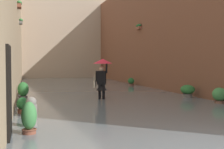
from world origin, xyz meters
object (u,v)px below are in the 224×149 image
object	(u,v)px
potted_plant_mid_left	(131,82)
potted_plant_far_right	(23,92)
potted_plant_far_left	(188,91)
mooring_bollard	(31,114)
potted_plant_mid_right	(29,120)
potted_plant_near_right	(23,107)
person_wading	(102,72)
potted_plant_near_left	(219,96)

from	to	relation	value
potted_plant_mid_left	potted_plant_far_right	xyz separation A→B (m)	(7.42, 7.30, 0.19)
potted_plant_far_left	mooring_bollard	distance (m)	8.45
mooring_bollard	potted_plant_far_right	bearing A→B (deg)	-87.15
potted_plant_far_right	potted_plant_far_left	bearing A→B (deg)	176.02
potted_plant_mid_right	potted_plant_near_right	distance (m)	3.00
person_wading	potted_plant_mid_right	world-z (taller)	person_wading
potted_plant_near_left	potted_plant_far_left	xyz separation A→B (m)	(0.25, -2.06, -0.01)
potted_plant_mid_right	potted_plant_mid_left	bearing A→B (deg)	-118.97
person_wading	potted_plant_mid_left	bearing A→B (deg)	-118.91
potted_plant_far_right	potted_plant_near_right	size ratio (longest dim) A/B	1.48
potted_plant_mid_left	potted_plant_near_right	bearing A→B (deg)	53.65
person_wading	potted_plant_near_right	distance (m)	4.55
potted_plant_mid_left	potted_plant_near_right	world-z (taller)	potted_plant_mid_left
person_wading	potted_plant_far_left	bearing A→B (deg)	171.93
person_wading	potted_plant_mid_left	distance (m)	8.34
potted_plant_mid_left	potted_plant_far_right	distance (m)	10.41
potted_plant_far_right	mooring_bollard	distance (m)	4.97
potted_plant_mid_right	potted_plant_near_left	world-z (taller)	potted_plant_mid_right
potted_plant_mid_left	potted_plant_near_left	distance (m)	9.88
person_wading	potted_plant_near_right	world-z (taller)	person_wading
potted_plant_near_left	potted_plant_far_left	distance (m)	2.08
person_wading	mooring_bollard	size ratio (longest dim) A/B	2.21
potted_plant_mid_right	mooring_bollard	distance (m)	0.82
person_wading	potted_plant_mid_right	size ratio (longest dim) A/B	2.26
potted_plant_near_left	potted_plant_near_right	xyz separation A→B (m)	(7.68, 0.20, -0.09)
person_wading	potted_plant_near_right	bearing A→B (deg)	39.67
potted_plant_near_left	potted_plant_mid_right	bearing A→B (deg)	23.08
person_wading	potted_plant_far_left	distance (m)	4.16
potted_plant_mid_right	potted_plant_far_right	bearing A→B (deg)	-88.18
potted_plant_near_left	potted_plant_far_left	bearing A→B (deg)	-83.04
potted_plant_mid_right	potted_plant_near_right	world-z (taller)	potted_plant_mid_right
person_wading	potted_plant_near_left	distance (m)	5.10
potted_plant_near_left	mooring_bollard	bearing A→B (deg)	17.74
potted_plant_mid_left	potted_plant_near_left	bearing A→B (deg)	91.54
potted_plant_far_right	potted_plant_near_right	world-z (taller)	potted_plant_far_right
potted_plant_near_left	mooring_bollard	xyz separation A→B (m)	(7.44, 2.38, 0.01)
potted_plant_mid_right	mooring_bollard	size ratio (longest dim) A/B	0.98
mooring_bollard	potted_plant_mid_right	bearing A→B (deg)	85.57
potted_plant_far_left	potted_plant_mid_left	bearing A→B (deg)	-89.90
potted_plant_near_right	mooring_bollard	world-z (taller)	mooring_bollard
potted_plant_near_left	mooring_bollard	world-z (taller)	mooring_bollard
mooring_bollard	potted_plant_mid_left	bearing A→B (deg)	-120.34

